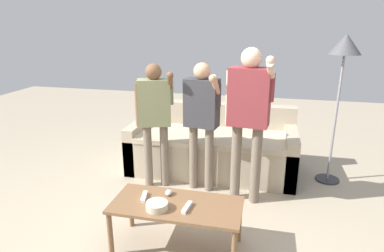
% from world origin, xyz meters
% --- Properties ---
extents(ground_plane, '(12.00, 12.00, 0.00)m').
position_xyz_m(ground_plane, '(0.00, 0.00, 0.00)').
color(ground_plane, tan).
extents(couch, '(2.07, 0.90, 0.82)m').
position_xyz_m(couch, '(0.17, 1.50, 0.30)').
color(couch, '#B7A88E').
rests_on(couch, ground).
extents(coffee_table, '(1.08, 0.49, 0.43)m').
position_xyz_m(coffee_table, '(0.14, -0.14, 0.38)').
color(coffee_table, brown).
rests_on(coffee_table, ground).
extents(snack_bowl, '(0.18, 0.18, 0.06)m').
position_xyz_m(snack_bowl, '(0.01, -0.25, 0.46)').
color(snack_bowl, beige).
rests_on(snack_bowl, coffee_table).
extents(game_remote_nunchuk, '(0.06, 0.09, 0.05)m').
position_xyz_m(game_remote_nunchuk, '(0.04, -0.01, 0.45)').
color(game_remote_nunchuk, white).
rests_on(game_remote_nunchuk, coffee_table).
extents(floor_lamp, '(0.34, 0.34, 1.74)m').
position_xyz_m(floor_lamp, '(1.61, 1.49, 1.50)').
color(floor_lamp, '#2D2D33').
rests_on(floor_lamp, ground).
extents(player_left, '(0.46, 0.28, 1.44)m').
position_xyz_m(player_left, '(-0.39, 0.91, 0.90)').
color(player_left, '#756656').
rests_on(player_left, ground).
extents(player_center, '(0.42, 0.38, 1.46)m').
position_xyz_m(player_center, '(0.13, 0.94, 0.92)').
color(player_center, '#756656').
rests_on(player_center, ground).
extents(player_right, '(0.48, 0.38, 1.63)m').
position_xyz_m(player_right, '(0.64, 0.80, 1.03)').
color(player_right, '#756656').
rests_on(player_right, ground).
extents(game_remote_wand_near, '(0.06, 0.17, 0.03)m').
position_xyz_m(game_remote_wand_near, '(0.25, -0.20, 0.44)').
color(game_remote_wand_near, white).
rests_on(game_remote_wand_near, coffee_table).
extents(game_remote_wand_far, '(0.07, 0.17, 0.03)m').
position_xyz_m(game_remote_wand_far, '(-0.15, -0.12, 0.44)').
color(game_remote_wand_far, white).
rests_on(game_remote_wand_far, coffee_table).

